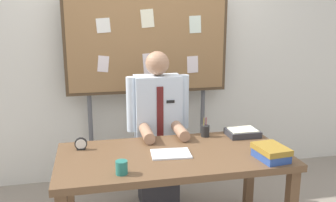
{
  "coord_description": "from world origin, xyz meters",
  "views": [
    {
      "loc": [
        -0.57,
        -2.42,
        1.71
      ],
      "look_at": [
        0.0,
        0.18,
        1.07
      ],
      "focal_mm": 38.8,
      "sensor_mm": 36.0,
      "label": 1
    }
  ],
  "objects": [
    {
      "name": "back_wall",
      "position": [
        0.0,
        1.31,
        1.35
      ],
      "size": [
        6.4,
        0.08,
        2.7
      ],
      "primitive_type": "cube",
      "color": "silver",
      "rests_on": "ground_plane"
    },
    {
      "name": "desk",
      "position": [
        0.0,
        0.0,
        0.64
      ],
      "size": [
        1.67,
        0.81,
        0.72
      ],
      "color": "brown",
      "rests_on": "ground_plane"
    },
    {
      "name": "person",
      "position": [
        0.0,
        0.6,
        0.65
      ],
      "size": [
        0.55,
        0.56,
        1.41
      ],
      "color": "#2D2D33",
      "rests_on": "ground_plane"
    },
    {
      "name": "bulletin_board",
      "position": [
        0.0,
        1.1,
        1.41
      ],
      "size": [
        1.6,
        0.09,
        1.93
      ],
      "color": "#4C3823",
      "rests_on": "ground_plane"
    },
    {
      "name": "book_stack",
      "position": [
        0.64,
        -0.25,
        0.77
      ],
      "size": [
        0.21,
        0.27,
        0.1
      ],
      "color": "#2D4C99",
      "rests_on": "desk"
    },
    {
      "name": "open_notebook",
      "position": [
        -0.02,
        -0.02,
        0.73
      ],
      "size": [
        0.3,
        0.22,
        0.01
      ],
      "primitive_type": "cube",
      "rotation": [
        0.0,
        0.0,
        -0.08
      ],
      "color": "white",
      "rests_on": "desk"
    },
    {
      "name": "desk_clock",
      "position": [
        -0.66,
        0.22,
        0.76
      ],
      "size": [
        0.09,
        0.04,
        0.09
      ],
      "color": "black",
      "rests_on": "desk"
    },
    {
      "name": "coffee_mug",
      "position": [
        -0.4,
        -0.27,
        0.77
      ],
      "size": [
        0.08,
        0.08,
        0.09
      ],
      "primitive_type": "cylinder",
      "color": "#267266",
      "rests_on": "desk"
    },
    {
      "name": "pen_holder",
      "position": [
        0.34,
        0.31,
        0.77
      ],
      "size": [
        0.07,
        0.07,
        0.16
      ],
      "color": "#262626",
      "rests_on": "desk"
    },
    {
      "name": "paper_tray",
      "position": [
        0.65,
        0.26,
        0.75
      ],
      "size": [
        0.26,
        0.2,
        0.06
      ],
      "color": "#333338",
      "rests_on": "desk"
    }
  ]
}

